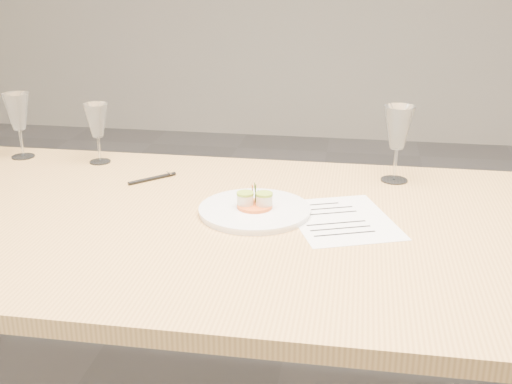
% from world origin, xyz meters
% --- Properties ---
extents(dining_table, '(2.40, 1.00, 0.75)m').
position_xyz_m(dining_table, '(0.00, 0.00, 0.68)').
color(dining_table, '#DEAB61').
rests_on(dining_table, ground).
extents(dinner_plate, '(0.28, 0.28, 0.07)m').
position_xyz_m(dinner_plate, '(-0.02, 0.05, 0.76)').
color(dinner_plate, white).
rests_on(dinner_plate, dining_table).
extents(recipe_sheet, '(0.32, 0.36, 0.00)m').
position_xyz_m(recipe_sheet, '(0.19, 0.05, 0.75)').
color(recipe_sheet, white).
rests_on(recipe_sheet, dining_table).
extents(ballpoint_pen, '(0.11, 0.12, 0.01)m').
position_xyz_m(ballpoint_pen, '(-0.36, 0.25, 0.76)').
color(ballpoint_pen, black).
rests_on(ballpoint_pen, dining_table).
extents(wine_glass_0, '(0.08, 0.08, 0.21)m').
position_xyz_m(wine_glass_0, '(-0.84, 0.40, 0.89)').
color(wine_glass_0, white).
rests_on(wine_glass_0, dining_table).
extents(wine_glass_1, '(0.07, 0.07, 0.19)m').
position_xyz_m(wine_glass_1, '(-0.57, 0.39, 0.88)').
color(wine_glass_1, white).
rests_on(wine_glass_1, dining_table).
extents(wine_glass_2, '(0.09, 0.09, 0.22)m').
position_xyz_m(wine_glass_2, '(0.33, 0.36, 0.90)').
color(wine_glass_2, white).
rests_on(wine_glass_2, dining_table).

